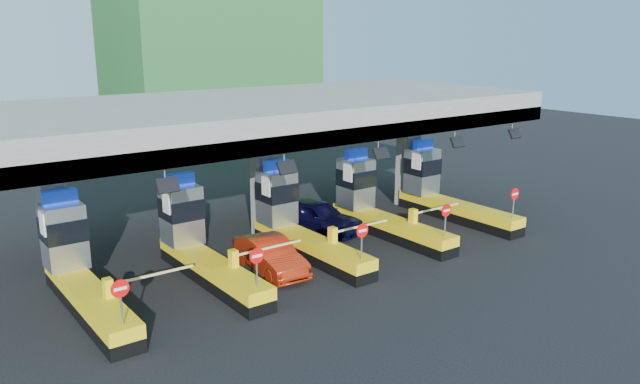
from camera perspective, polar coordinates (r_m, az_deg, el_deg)
ground at (r=29.70m, az=-2.00°, el=-5.47°), size 120.00×120.00×0.00m
toll_canopy at (r=30.61m, az=-5.18°, el=6.91°), size 28.00×12.09×7.00m
toll_lane_far_left at (r=25.54m, az=-21.32°, el=-6.51°), size 4.43×8.00×4.16m
toll_lane_left at (r=27.12m, az=-11.11°, el=-4.57°), size 4.43×8.00×4.16m
toll_lane_center at (r=29.48m, az=-2.33°, el=-2.77°), size 4.43×8.00×4.16m
toll_lane_right at (r=32.43m, az=4.99°, el=-1.21°), size 4.43×8.00×4.16m
toll_lane_far_right at (r=35.85m, az=10.99°, el=0.08°), size 4.43×8.00×4.16m
van at (r=32.24m, az=-0.36°, el=-2.22°), size 3.52×5.50×1.74m
red_car at (r=27.12m, az=-4.56°, el=-5.79°), size 1.96×4.65×1.49m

